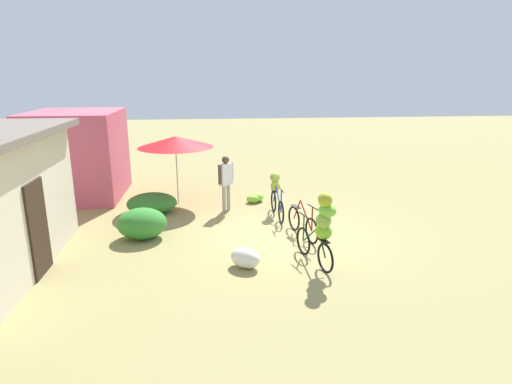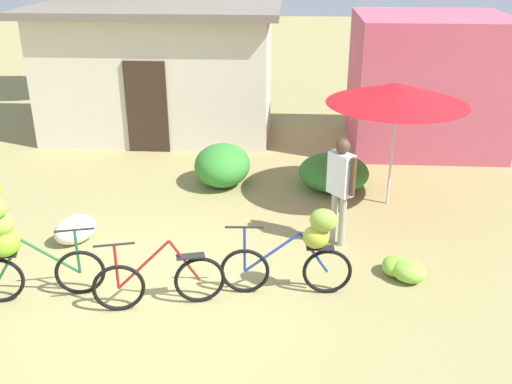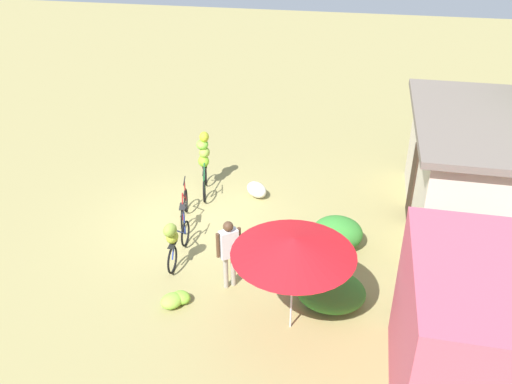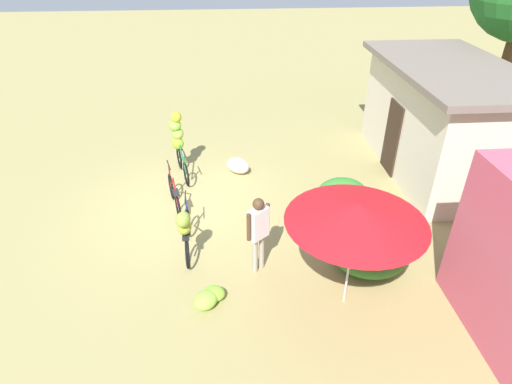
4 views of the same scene
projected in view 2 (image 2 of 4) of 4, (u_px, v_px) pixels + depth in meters
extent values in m
plane|color=#938852|center=(167.00, 292.00, 7.84)|extent=(60.00, 60.00, 0.00)
cube|color=beige|center=(159.00, 76.00, 13.62)|extent=(5.16, 2.56, 2.81)
cube|color=#72665B|center=(154.00, 9.00, 13.02)|extent=(5.66, 3.06, 0.16)
cube|color=#332319|center=(147.00, 107.00, 12.59)|extent=(0.90, 0.06, 2.00)
cube|color=#C14F65|center=(426.00, 82.00, 12.86)|extent=(3.20, 2.80, 2.88)
cylinder|color=brown|center=(103.00, 37.00, 16.19)|extent=(0.39, 0.39, 3.65)
ellipsoid|color=#34822F|center=(222.00, 165.00, 11.10)|extent=(1.06, 1.24, 0.79)
ellipsoid|color=#337529|center=(334.00, 172.00, 11.04)|extent=(1.32, 1.49, 0.59)
cylinder|color=beige|center=(392.00, 148.00, 10.02)|extent=(0.04, 0.04, 2.11)
cone|color=red|center=(398.00, 93.00, 9.64)|extent=(2.37, 2.37, 0.35)
torus|color=black|center=(80.00, 272.00, 7.67)|extent=(0.64, 0.21, 0.65)
cylinder|color=#19592D|center=(9.00, 260.00, 7.41)|extent=(0.38, 0.13, 0.58)
cylinder|color=#19592D|center=(51.00, 256.00, 7.50)|extent=(0.67, 0.21, 0.59)
cylinder|color=black|center=(74.00, 230.00, 7.42)|extent=(0.49, 0.16, 0.03)
cylinder|color=#19592D|center=(77.00, 252.00, 7.55)|extent=(0.04, 0.04, 0.63)
cube|color=black|center=(2.00, 256.00, 7.37)|extent=(0.38, 0.23, 0.02)
ellipsoid|color=#7BBC27|center=(4.00, 244.00, 7.28)|extent=(0.50, 0.47, 0.34)
torus|color=black|center=(119.00, 288.00, 7.32)|extent=(0.65, 0.21, 0.66)
torus|color=black|center=(200.00, 280.00, 7.50)|extent=(0.65, 0.21, 0.66)
cylinder|color=maroon|center=(185.00, 261.00, 7.34)|extent=(0.38, 0.13, 0.62)
cylinder|color=maroon|center=(144.00, 265.00, 7.26)|extent=(0.67, 0.20, 0.63)
cylinder|color=black|center=(114.00, 245.00, 7.07)|extent=(0.49, 0.15, 0.03)
cylinder|color=maroon|center=(116.00, 267.00, 7.20)|extent=(0.04, 0.04, 0.62)
cube|color=black|center=(191.00, 256.00, 7.33)|extent=(0.38, 0.22, 0.02)
torus|color=black|center=(245.00, 271.00, 7.70)|extent=(0.66, 0.08, 0.66)
torus|color=black|center=(327.00, 272.00, 7.69)|extent=(0.66, 0.08, 0.66)
cylinder|color=navy|center=(314.00, 253.00, 7.58)|extent=(0.41, 0.06, 0.58)
cylinder|color=navy|center=(272.00, 253.00, 7.58)|extent=(0.73, 0.07, 0.59)
cylinder|color=black|center=(244.00, 227.00, 7.44)|extent=(0.50, 0.05, 0.03)
cylinder|color=navy|center=(245.00, 249.00, 7.57)|extent=(0.04, 0.04, 0.65)
cube|color=black|center=(320.00, 248.00, 7.55)|extent=(0.37, 0.16, 0.02)
ellipsoid|color=#9AA530|center=(316.00, 237.00, 7.47)|extent=(0.35, 0.28, 0.31)
ellipsoid|color=olive|center=(324.00, 220.00, 7.37)|extent=(0.41, 0.35, 0.30)
ellipsoid|color=#87C43E|center=(408.00, 271.00, 8.05)|extent=(0.64, 0.63, 0.29)
ellipsoid|color=#7DC035|center=(395.00, 266.00, 8.20)|extent=(0.43, 0.48, 0.26)
ellipsoid|color=silver|center=(76.00, 230.00, 9.03)|extent=(0.78, 0.82, 0.44)
cylinder|color=gray|center=(342.00, 221.00, 8.88)|extent=(0.11, 0.11, 0.83)
cylinder|color=gray|center=(334.00, 217.00, 9.01)|extent=(0.11, 0.11, 0.83)
cube|color=silver|center=(341.00, 174.00, 8.65)|extent=(0.41, 0.44, 0.65)
cylinder|color=#4C3321|center=(353.00, 177.00, 8.45)|extent=(0.08, 0.08, 0.59)
cylinder|color=#4C3321|center=(330.00, 167.00, 8.82)|extent=(0.08, 0.08, 0.59)
sphere|color=#4C3321|center=(343.00, 146.00, 8.47)|extent=(0.22, 0.22, 0.22)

